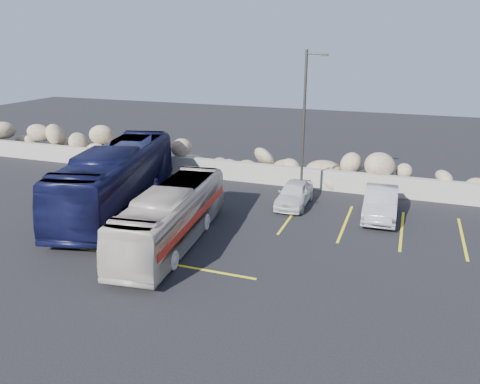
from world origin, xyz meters
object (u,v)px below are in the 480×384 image
(tour_coach, at_px, (117,178))
(car_a, at_px, (294,193))
(car_b, at_px, (381,203))
(lamppost, at_px, (305,123))
(vintage_bus, at_px, (172,216))

(tour_coach, height_order, car_a, tour_coach)
(tour_coach, height_order, car_b, tour_coach)
(lamppost, height_order, car_a, lamppost)
(car_a, bearing_deg, car_b, -3.52)
(car_a, height_order, car_b, car_b)
(lamppost, distance_m, tour_coach, 10.19)
(lamppost, relative_size, car_b, 1.79)
(car_b, bearing_deg, tour_coach, -167.41)
(vintage_bus, height_order, car_a, vintage_bus)
(vintage_bus, distance_m, car_a, 7.63)
(lamppost, distance_m, vintage_bus, 8.96)
(vintage_bus, relative_size, car_a, 2.35)
(lamppost, bearing_deg, tour_coach, -153.48)
(tour_coach, bearing_deg, car_a, 8.99)
(lamppost, relative_size, vintage_bus, 0.89)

